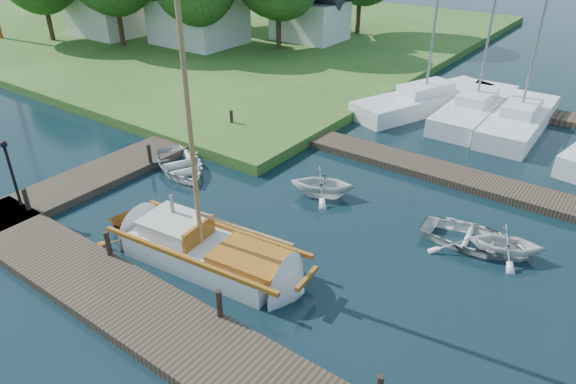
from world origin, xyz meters
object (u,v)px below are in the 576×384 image
Objects in this scene: tender_b at (323,181)px; house_a at (197,9)px; mooring_post_1 at (108,243)px; dinghy at (158,235)px; mooring_post_4 at (149,154)px; tender_d at (508,240)px; house_c at (310,11)px; lamp_post at (10,165)px; sailboat at (212,255)px; marina_boat_0 at (425,99)px; mooring_post_0 at (26,199)px; marina_boat_1 at (475,107)px; tender_a at (180,163)px; mooring_post_2 at (219,303)px; mooring_post_5 at (231,118)px; marina_boat_2 at (519,118)px; house_b at (107,5)px; tender_c at (475,236)px.

house_a is (-19.92, 13.72, 2.33)m from tender_b.
mooring_post_1 is 0.20× the size of dinghy.
tender_d is (13.55, 2.40, -0.11)m from mooring_post_4.
mooring_post_1 is 0.15× the size of house_c.
mooring_post_4 is (-4.00, 5.00, 0.00)m from mooring_post_1.
sailboat is (7.54, 1.75, -1.53)m from lamp_post.
lamp_post is 0.46× the size of house_c.
mooring_post_0 is at bearing -178.91° from marina_boat_0.
mooring_post_1 is 5.14m from lamp_post.
sailboat is 17.20m from marina_boat_1.
tender_b is at bearing 42.60° from lamp_post.
mooring_post_4 is at bearing 144.85° from tender_a.
marina_boat_0 is at bearing 4.20° from tender_a.
house_a is (-21.50, 21.00, 2.26)m from mooring_post_2.
tender_b reaches higher than dinghy.
tender_b is at bearing -34.55° from house_a.
marina_boat_0 is at bearing 54.20° from mooring_post_5.
mooring_post_1 reaches higher than tender_a.
tender_a is (1.08, 0.60, -0.33)m from mooring_post_4.
lamp_post is 16.38m from tender_d.
house_c is at bearing 77.99° from marina_boat_0.
house_c is at bearing 119.86° from mooring_post_2.
dinghy is (4.99, 1.46, -0.28)m from mooring_post_0.
house_c is at bearing 46.30° from tender_a.
tender_d is (12.48, 1.80, 0.21)m from tender_a.
mooring_post_5 is 0.06× the size of marina_boat_2.
mooring_post_4 is 25.32m from house_b.
mooring_post_2 is 0.08× the size of sailboat.
tender_b is (6.92, 2.28, -0.07)m from mooring_post_4.
tender_d is 12.36m from marina_boat_1.
house_a is (-12.50, 21.00, 2.26)m from mooring_post_0.
mooring_post_2 is 30.14m from house_a.
mooring_post_2 is at bearing -47.70° from sailboat.
tender_c is 12.03m from marina_boat_1.
marina_boat_2 is at bearing -1.04° from house_b.
tender_d is at bearing -157.66° from marina_boat_1.
tender_b is at bearing 44.46° from mooring_post_0.
house_a reaches higher than house_b.
house_a is (-21.77, 2.20, 2.40)m from marina_boat_1.
mooring_post_1 is at bearing 165.35° from marina_boat_1.
marina_boat_0 reaches higher than tender_b.
tender_c is 0.58× the size of house_b.
mooring_post_4 is 5.00m from mooring_post_5.
mooring_post_4 is 7.29m from tender_b.
sailboat is at bearing 34.52° from mooring_post_1.
house_a is at bearing 129.09° from mooring_post_4.
marina_boat_1 is 0.79× the size of marina_boat_2.
mooring_post_2 and mooring_post_4 have the same top height.
house_c is (-18.02, 8.58, 1.99)m from marina_boat_2.
mooring_post_0 is at bearing 108.73° from tender_b.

